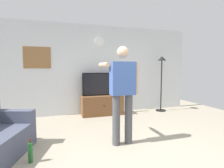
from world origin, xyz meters
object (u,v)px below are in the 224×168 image
at_px(framed_picture, 37,58).
at_px(beverage_bottle, 31,152).
at_px(floor_lamp, 162,72).
at_px(television, 102,84).
at_px(person_standing_nearer_lamp, 122,89).
at_px(tv_stand, 102,105).
at_px(wall_clock, 100,41).

height_order(framed_picture, beverage_bottle, framed_picture).
relative_size(floor_lamp, beverage_bottle, 4.87).
relative_size(television, person_standing_nearer_lamp, 0.65).
height_order(person_standing_nearer_lamp, beverage_bottle, person_standing_nearer_lamp).
xyz_separation_m(tv_stand, person_standing_nearer_lamp, (-0.15, -2.10, 0.73)).
distance_m(framed_picture, beverage_bottle, 3.04).
bearing_deg(television, person_standing_nearer_lamp, -93.98).
relative_size(television, framed_picture, 1.61).
bearing_deg(wall_clock, tv_stand, -90.00).
xyz_separation_m(tv_stand, wall_clock, (0.00, 0.29, 1.92)).
bearing_deg(framed_picture, floor_lamp, -5.49).
height_order(wall_clock, person_standing_nearer_lamp, wall_clock).
xyz_separation_m(floor_lamp, person_standing_nearer_lamp, (-2.12, -2.03, -0.26)).
distance_m(wall_clock, floor_lamp, 2.21).
distance_m(wall_clock, framed_picture, 1.86).
bearing_deg(framed_picture, tv_stand, -9.38).
distance_m(tv_stand, television, 0.63).
height_order(tv_stand, person_standing_nearer_lamp, person_standing_nearer_lamp).
relative_size(television, wall_clock, 4.08).
bearing_deg(floor_lamp, tv_stand, 178.10).
distance_m(floor_lamp, person_standing_nearer_lamp, 2.95).
distance_m(framed_picture, person_standing_nearer_lamp, 2.98).
bearing_deg(beverage_bottle, person_standing_nearer_lamp, 8.34).
xyz_separation_m(framed_picture, floor_lamp, (3.75, -0.36, -0.42)).
relative_size(television, floor_lamp, 0.65).
relative_size(framed_picture, floor_lamp, 0.40).
xyz_separation_m(television, beverage_bottle, (-1.67, -2.37, -0.77)).
bearing_deg(wall_clock, floor_lamp, -10.24).
distance_m(tv_stand, beverage_bottle, 2.87).
bearing_deg(person_standing_nearer_lamp, television, 86.02).
bearing_deg(tv_stand, floor_lamp, -1.90).
xyz_separation_m(tv_stand, beverage_bottle, (-1.67, -2.32, -0.14)).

